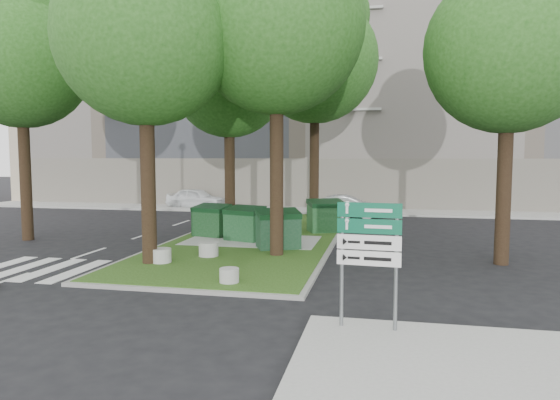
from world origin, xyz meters
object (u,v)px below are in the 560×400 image
(dumpster_b, at_px, (245,224))
(car_silver, at_px, (347,207))
(tree_median_far, at_px, (317,48))
(car_white, at_px, (196,198))
(dumpster_c, at_px, (278,229))
(directional_sign, at_px, (369,245))
(tree_median_near_right, at_px, (280,8))
(bollard_right, at_px, (229,275))
(tree_median_near_left, at_px, (148,19))
(tree_street_left, at_px, (23,45))
(litter_bin, at_px, (323,216))
(tree_median_mid, at_px, (231,69))
(dumpster_d, at_px, (326,216))
(bollard_left, at_px, (162,255))
(bollard_mid, at_px, (209,249))
(dumpster_a, at_px, (211,221))
(tree_street_right, at_px, (513,34))

(dumpster_b, xyz_separation_m, car_silver, (3.30, 8.48, -0.12))
(tree_median_far, bearing_deg, car_white, 142.00)
(dumpster_c, relative_size, directional_sign, 0.75)
(tree_median_near_right, relative_size, bollard_right, 22.82)
(tree_median_near_right, distance_m, bollard_right, 8.60)
(tree_median_near_left, height_order, tree_median_near_right, tree_median_near_right)
(tree_street_left, height_order, car_white, tree_street_left)
(dumpster_b, height_order, directional_sign, directional_sign)
(dumpster_b, xyz_separation_m, litter_bin, (2.38, 5.49, -0.28))
(bollard_right, relative_size, directional_sign, 0.21)
(tree_median_mid, xyz_separation_m, dumpster_d, (3.91, 0.81, -6.20))
(tree_median_near_left, xyz_separation_m, directional_sign, (6.56, -4.56, -5.63))
(dumpster_c, bearing_deg, bollard_left, -158.80)
(directional_sign, bearing_deg, bollard_left, 147.58)
(bollard_mid, bearing_deg, dumpster_b, 84.50)
(bollard_left, relative_size, bollard_mid, 0.93)
(bollard_left, xyz_separation_m, directional_sign, (6.32, -4.61, 1.36))
(litter_bin, bearing_deg, bollard_left, -110.80)
(tree_median_near_left, bearing_deg, tree_street_left, 153.43)
(tree_median_far, height_order, dumpster_a, tree_median_far)
(dumpster_c, relative_size, litter_bin, 2.52)
(bollard_right, xyz_separation_m, car_silver, (1.93, 14.77, 0.33))
(dumpster_b, relative_size, dumpster_c, 0.92)
(dumpster_c, bearing_deg, litter_bin, 58.82)
(dumpster_a, height_order, car_silver, dumpster_a)
(litter_bin, bearing_deg, car_white, 144.82)
(tree_median_near_left, xyz_separation_m, dumpster_c, (3.22, 3.12, -6.54))
(dumpster_a, xyz_separation_m, car_white, (-4.94, 11.04, -0.08))
(dumpster_a, relative_size, dumpster_b, 0.97)
(tree_median_near_left, bearing_deg, tree_median_mid, 85.60)
(tree_median_near_left, relative_size, bollard_left, 17.92)
(car_white, distance_m, car_silver, 10.37)
(dumpster_a, bearing_deg, directional_sign, -41.28)
(tree_median_near_left, xyz_separation_m, dumpster_b, (1.62, 4.46, -6.57))
(tree_median_near_left, xyz_separation_m, litter_bin, (4.00, 9.95, -6.84))
(dumpster_b, height_order, bollard_right, dumpster_b)
(dumpster_c, xyz_separation_m, bollard_right, (-0.24, -4.95, -0.48))
(tree_median_far, bearing_deg, dumpster_a, -130.55)
(tree_median_near_right, xyz_separation_m, directional_sign, (3.06, -6.56, -6.30))
(bollard_left, bearing_deg, tree_median_near_left, -167.61)
(tree_median_far, relative_size, bollard_mid, 18.84)
(dumpster_d, height_order, car_white, dumpster_d)
(bollard_right, bearing_deg, car_silver, 82.55)
(tree_street_right, bearing_deg, bollard_mid, -172.33)
(dumpster_b, bearing_deg, dumpster_d, 62.89)
(dumpster_c, height_order, bollard_left, dumpster_c)
(tree_street_right, xyz_separation_m, dumpster_c, (-7.28, 0.62, -6.20))
(tree_median_near_left, height_order, tree_median_far, tree_median_far)
(tree_median_near_right, distance_m, dumpster_c, 7.30)
(tree_median_near_left, relative_size, dumpster_d, 5.91)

